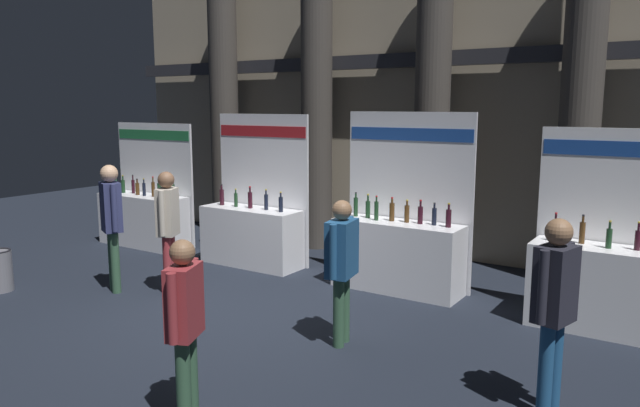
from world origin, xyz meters
name	(u,v)px	position (x,y,z in m)	size (l,w,h in m)	color
ground_plane	(229,313)	(0.00, 0.00, 0.00)	(24.00, 24.00, 0.00)	black
hall_colonnade	(384,85)	(0.00, 4.20, 2.99)	(11.90, 1.06, 6.18)	tan
exhibitor_booth_0	(145,215)	(-3.91, 2.03, 0.59)	(1.97, 0.66, 2.30)	white
exhibitor_booth_1	(253,229)	(-1.29, 2.05, 0.60)	(1.84, 0.66, 2.50)	white
exhibitor_booth_2	(399,247)	(1.36, 2.11, 0.63)	(1.95, 0.66, 2.55)	white
exhibitor_booth_3	(606,281)	(4.10, 1.99, 0.61)	(1.75, 0.66, 2.38)	white
visitor_1	(168,222)	(-1.28, 0.19, 1.03)	(0.36, 0.45, 1.74)	maroon
visitor_3	(342,259)	(1.72, -0.07, 0.98)	(0.32, 0.58, 1.63)	#33563D
visitor_4	(555,299)	(4.01, -0.40, 1.03)	(0.33, 0.50, 1.72)	navy
visitor_5	(185,318)	(1.52, -2.22, 0.92)	(0.33, 0.50, 1.58)	#33563D
visitor_6	(112,217)	(-1.99, -0.19, 1.09)	(0.47, 0.37, 1.82)	#33563D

